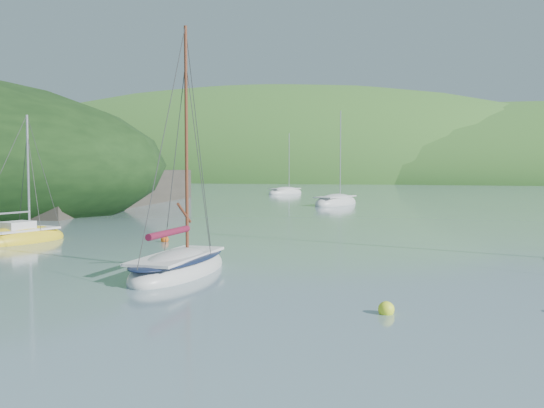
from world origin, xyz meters
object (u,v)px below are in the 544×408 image
(daysailer_white, at_px, (179,268))
(distant_sloop_c, at_px, (285,193))
(sailboat_yellow, at_px, (19,239))
(distant_sloop_a, at_px, (336,203))

(daysailer_white, relative_size, distant_sloop_c, 1.03)
(distant_sloop_c, bearing_deg, daysailer_white, -52.47)
(daysailer_white, xyz_separation_m, distant_sloop_c, (-15.44, 62.93, -0.05))
(daysailer_white, relative_size, sailboat_yellow, 1.35)
(daysailer_white, height_order, distant_sloop_c, daysailer_white)
(daysailer_white, relative_size, distant_sloop_a, 0.93)
(sailboat_yellow, relative_size, distant_sloop_a, 0.69)
(daysailer_white, distance_m, sailboat_yellow, 13.25)
(daysailer_white, xyz_separation_m, sailboat_yellow, (-12.02, 5.58, -0.05))
(sailboat_yellow, bearing_deg, distant_sloop_c, 105.15)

